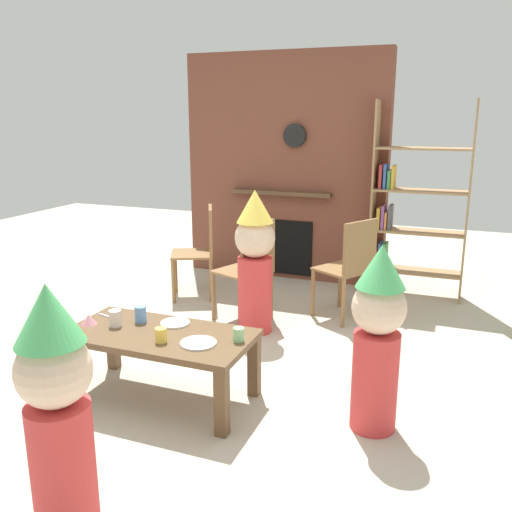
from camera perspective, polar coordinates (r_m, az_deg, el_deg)
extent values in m
plane|color=#BCB29E|center=(3.80, -4.40, -12.99)|extent=(12.00, 12.00, 0.00)
cube|color=brown|center=(5.96, 3.04, 9.15)|extent=(2.20, 0.18, 2.40)
cube|color=black|center=(6.00, 2.64, 0.96)|extent=(0.70, 0.02, 0.60)
cube|color=brown|center=(5.85, 2.58, 6.60)|extent=(1.10, 0.10, 0.04)
cylinder|color=black|center=(5.78, 4.07, 12.45)|extent=(0.24, 0.04, 0.24)
cube|color=#9E7A51|center=(5.56, 12.20, 5.87)|extent=(0.02, 0.28, 1.90)
cube|color=#9E7A51|center=(5.49, 21.32, 5.10)|extent=(0.02, 0.28, 1.90)
cube|color=#9E7A51|center=(5.65, 16.23, -1.51)|extent=(0.86, 0.28, 0.02)
cube|color=#9E7A51|center=(5.56, 16.51, 2.45)|extent=(0.86, 0.28, 0.02)
cube|color=#9E7A51|center=(5.49, 16.81, 6.53)|extent=(0.86, 0.28, 0.02)
cube|color=#9E7A51|center=(5.46, 17.12, 10.69)|extent=(0.86, 0.28, 0.02)
cube|color=#B23333|center=(5.67, 12.52, -0.16)|extent=(0.03, 0.20, 0.19)
cube|color=#3359A5|center=(5.65, 12.87, 0.15)|extent=(0.02, 0.20, 0.25)
cube|color=#3F8C4C|center=(5.65, 13.31, 0.09)|extent=(0.04, 0.20, 0.25)
cube|color=gold|center=(5.58, 12.77, 3.93)|extent=(0.03, 0.20, 0.21)
cube|color=#8C4C99|center=(5.57, 13.20, 4.02)|extent=(0.03, 0.20, 0.23)
cube|color=#D87F3F|center=(5.57, 13.50, 3.69)|extent=(0.02, 0.20, 0.17)
cube|color=#4C4C51|center=(5.56, 13.87, 3.98)|extent=(0.03, 0.20, 0.24)
cube|color=#B23333|center=(5.52, 12.99, 8.13)|extent=(0.03, 0.20, 0.23)
cube|color=#3359A5|center=(5.52, 13.42, 8.13)|extent=(0.03, 0.20, 0.24)
cube|color=#3F8C4C|center=(5.51, 13.83, 7.80)|extent=(0.03, 0.20, 0.18)
cube|color=gold|center=(5.51, 14.20, 8.01)|extent=(0.03, 0.20, 0.22)
cube|color=brown|center=(3.48, -10.08, -8.21)|extent=(1.17, 0.59, 0.04)
cube|color=brown|center=(3.69, -19.29, -11.27)|extent=(0.07, 0.07, 0.40)
cube|color=brown|center=(3.15, -3.59, -15.05)|extent=(0.07, 0.07, 0.40)
cube|color=brown|center=(4.04, -14.73, -8.61)|extent=(0.07, 0.07, 0.40)
cube|color=brown|center=(3.55, -0.19, -11.39)|extent=(0.07, 0.07, 0.40)
cylinder|color=#8CD18C|center=(3.29, -1.83, -8.21)|extent=(0.07, 0.07, 0.09)
cylinder|color=#F2CC4C|center=(3.32, -9.90, -8.15)|extent=(0.07, 0.07, 0.09)
cylinder|color=#669EE0|center=(3.65, -11.98, -5.97)|extent=(0.07, 0.07, 0.11)
cylinder|color=silver|center=(3.62, -14.49, -6.32)|extent=(0.08, 0.08, 0.11)
cylinder|color=white|center=(3.60, -8.45, -6.94)|extent=(0.19, 0.19, 0.01)
cylinder|color=white|center=(3.28, -6.05, -9.04)|extent=(0.22, 0.22, 0.01)
cone|color=pink|center=(3.70, -17.07, -6.35)|extent=(0.10, 0.10, 0.07)
cube|color=silver|center=(3.82, -15.38, -6.06)|extent=(0.15, 0.05, 0.01)
cylinder|color=#D13838|center=(2.61, -19.47, -20.23)|extent=(0.27, 0.27, 0.60)
sphere|color=beige|center=(2.39, -20.40, -11.13)|extent=(0.31, 0.31, 0.31)
cone|color=#4CB766|center=(2.30, -20.93, -5.64)|extent=(0.28, 0.28, 0.25)
cylinder|color=#D13838|center=(3.24, 12.30, -12.64)|extent=(0.26, 0.26, 0.58)
sphere|color=beige|center=(3.07, 12.74, -5.27)|extent=(0.30, 0.30, 0.30)
cone|color=#4CB766|center=(3.00, 12.99, -1.04)|extent=(0.27, 0.27, 0.24)
cylinder|color=#D13838|center=(4.51, -0.11, -4.04)|extent=(0.28, 0.28, 0.63)
sphere|color=beige|center=(4.39, -0.11, 1.93)|extent=(0.33, 0.33, 0.33)
cone|color=#F2D14C|center=(4.34, -0.11, 5.23)|extent=(0.30, 0.30, 0.26)
cube|color=olive|center=(5.37, -6.69, 0.24)|extent=(0.54, 0.54, 0.02)
cube|color=olive|center=(5.31, -4.77, 2.74)|extent=(0.20, 0.37, 0.45)
cylinder|color=olive|center=(5.61, -8.42, -1.58)|extent=(0.04, 0.04, 0.43)
cylinder|color=olive|center=(5.26, -8.63, -2.66)|extent=(0.04, 0.04, 0.43)
cylinder|color=olive|center=(5.60, -4.73, -1.50)|extent=(0.04, 0.04, 0.43)
cylinder|color=olive|center=(5.25, -4.71, -2.58)|extent=(0.04, 0.04, 0.43)
cube|color=olive|center=(4.73, -1.46, -1.61)|extent=(0.52, 0.52, 0.02)
cube|color=olive|center=(4.55, 0.21, 0.80)|extent=(0.17, 0.38, 0.45)
cylinder|color=olive|center=(5.04, -1.51, -3.27)|extent=(0.04, 0.04, 0.43)
cylinder|color=olive|center=(4.80, -4.49, -4.23)|extent=(0.04, 0.04, 0.43)
cylinder|color=olive|center=(4.81, 1.60, -4.15)|extent=(0.04, 0.04, 0.43)
cylinder|color=olive|center=(4.56, -1.36, -5.22)|extent=(0.04, 0.04, 0.43)
cube|color=olive|center=(4.85, 9.03, -1.40)|extent=(0.54, 0.54, 0.02)
cube|color=olive|center=(4.67, 10.83, 0.90)|extent=(0.22, 0.36, 0.45)
cylinder|color=olive|center=(5.16, 8.78, -3.03)|extent=(0.04, 0.04, 0.43)
cylinder|color=olive|center=(4.91, 5.95, -3.85)|extent=(0.04, 0.04, 0.43)
cylinder|color=olive|center=(4.94, 11.88, -3.97)|extent=(0.04, 0.04, 0.43)
cylinder|color=olive|center=(4.67, 9.09, -4.90)|extent=(0.04, 0.04, 0.43)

